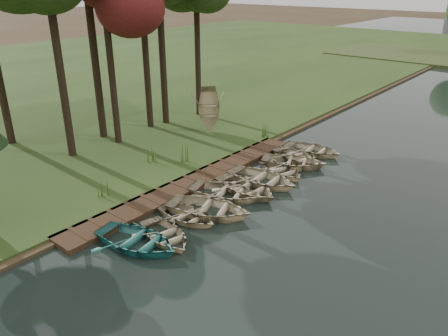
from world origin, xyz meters
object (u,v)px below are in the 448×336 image
Objects in this scene: boardwalk at (194,182)px; rowboat_0 at (137,239)px; stored_rowboat at (209,127)px; rowboat_1 at (165,233)px; rowboat_2 at (187,214)px.

boardwalk is 4.26× the size of rowboat_0.
rowboat_1 is at bearing -101.69° from stored_rowboat.
rowboat_1 is 1.02× the size of rowboat_2.
boardwalk is at bearing -99.57° from stored_rowboat.
rowboat_2 is (0.06, 2.87, -0.08)m from rowboat_0.
rowboat_0 is at bearing -105.82° from stored_rowboat.
stored_rowboat is at bearing 34.20° from rowboat_2.
rowboat_2 is at bearing -11.31° from rowboat_0.
boardwalk is at bearing 11.64° from rowboat_0.
stored_rowboat reaches higher than boardwalk.
rowboat_0 is at bearing -68.16° from boardwalk.
rowboat_1 is (2.84, -4.75, 0.22)m from boardwalk.
rowboat_1 is 0.95× the size of stored_rowboat.
rowboat_0 reaches higher than rowboat_1.
rowboat_2 is 0.94× the size of stored_rowboat.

